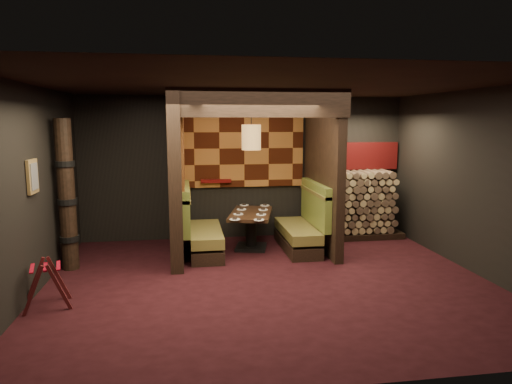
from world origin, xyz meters
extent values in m
cube|color=black|center=(0.00, 0.00, -0.01)|extent=(6.50, 5.50, 0.02)
cube|color=black|center=(0.00, 0.00, 2.86)|extent=(6.50, 5.50, 0.02)
cube|color=black|center=(0.00, 2.76, 1.43)|extent=(6.50, 0.02, 2.85)
cube|color=black|center=(0.00, -2.76, 1.43)|extent=(6.50, 0.02, 2.85)
cube|color=black|center=(-3.26, 0.00, 1.43)|extent=(0.02, 5.50, 2.85)
cube|color=black|center=(3.26, 0.00, 1.43)|extent=(0.02, 5.50, 2.85)
cube|color=black|center=(-1.35, 1.65, 1.43)|extent=(0.20, 2.20, 2.85)
cube|color=black|center=(1.30, 1.70, 1.43)|extent=(0.15, 2.10, 2.85)
cube|color=black|center=(-0.02, 0.70, 2.63)|extent=(2.85, 0.18, 0.44)
cube|color=#A06029|center=(-0.02, 2.71, 1.82)|extent=(2.40, 0.06, 1.55)
cube|color=#A06029|center=(-1.23, 1.82, 1.85)|extent=(0.04, 1.85, 1.45)
cube|color=#590B0B|center=(-0.60, 2.65, 1.18)|extent=(0.60, 0.12, 0.07)
cube|color=black|center=(-0.85, 1.65, 0.11)|extent=(0.55, 1.60, 0.22)
cube|color=brown|center=(-0.85, 1.65, 0.36)|extent=(0.55, 1.60, 0.18)
cube|color=olive|center=(-1.19, 1.65, 0.75)|extent=(0.12, 1.60, 0.78)
cube|color=brown|center=(-1.19, 1.65, 1.10)|extent=(0.15, 1.60, 0.06)
cube|color=black|center=(0.82, 1.65, 0.11)|extent=(0.55, 1.60, 0.22)
cube|color=brown|center=(0.82, 1.65, 0.36)|extent=(0.55, 1.60, 0.18)
cube|color=olive|center=(1.16, 1.65, 0.75)|extent=(0.12, 1.60, 0.78)
cube|color=brown|center=(1.16, 1.65, 1.10)|extent=(0.15, 1.60, 0.06)
cube|color=black|center=(-0.01, 1.81, 0.03)|extent=(0.67, 0.67, 0.06)
cylinder|color=black|center=(-0.01, 1.81, 0.32)|extent=(0.20, 0.20, 0.64)
cube|color=#321F12|center=(-0.01, 1.81, 0.67)|extent=(1.01, 1.45, 0.06)
cylinder|color=white|center=(-0.38, 1.21, 0.70)|extent=(0.18, 0.18, 0.01)
cube|color=black|center=(-0.38, 1.21, 0.72)|extent=(0.09, 0.12, 0.02)
cylinder|color=white|center=(0.02, 1.11, 0.70)|extent=(0.18, 0.18, 0.01)
cube|color=black|center=(0.02, 1.11, 0.72)|extent=(0.09, 0.12, 0.02)
cylinder|color=white|center=(-0.27, 1.65, 0.70)|extent=(0.18, 0.18, 0.01)
cube|color=black|center=(-0.27, 1.65, 0.72)|extent=(0.09, 0.12, 0.02)
cylinder|color=white|center=(0.13, 1.55, 0.70)|extent=(0.18, 0.18, 0.01)
cube|color=black|center=(0.13, 1.55, 0.72)|extent=(0.09, 0.12, 0.02)
cylinder|color=white|center=(-0.16, 2.08, 0.70)|extent=(0.18, 0.18, 0.01)
cube|color=black|center=(-0.16, 2.08, 0.72)|extent=(0.09, 0.12, 0.02)
cylinder|color=white|center=(0.24, 1.98, 0.70)|extent=(0.18, 0.18, 0.01)
cube|color=black|center=(0.24, 1.98, 0.72)|extent=(0.09, 0.12, 0.02)
cylinder|color=white|center=(-0.05, 2.52, 0.70)|extent=(0.18, 0.18, 0.01)
cube|color=black|center=(-0.05, 2.52, 0.72)|extent=(0.09, 0.12, 0.02)
cylinder|color=white|center=(0.35, 2.42, 0.70)|extent=(0.18, 0.18, 0.01)
cube|color=black|center=(0.35, 2.42, 0.72)|extent=(0.09, 0.12, 0.02)
cylinder|color=olive|center=(-0.01, 1.76, 2.07)|extent=(0.35, 0.35, 0.45)
sphere|color=#FFC672|center=(-0.01, 1.76, 2.07)|extent=(0.18, 0.18, 0.18)
cylinder|color=black|center=(-0.01, 1.76, 2.57)|extent=(0.02, 0.02, 0.56)
cube|color=olive|center=(-3.22, 0.10, 1.62)|extent=(0.04, 0.36, 0.46)
cube|color=#3F3F3F|center=(-3.20, 0.10, 1.62)|extent=(0.01, 0.27, 0.36)
cube|color=#441214|center=(-3.07, -0.68, 0.29)|extent=(0.29, 0.11, 0.65)
cube|color=#441214|center=(-2.78, -0.60, 0.29)|extent=(0.29, 0.11, 0.65)
cube|color=#441214|center=(-3.16, -0.31, 0.29)|extent=(0.29, 0.11, 0.65)
cube|color=#441214|center=(-2.87, -0.24, 0.29)|extent=(0.29, 0.11, 0.65)
cube|color=maroon|center=(-3.12, -0.50, 0.53)|extent=(0.14, 0.40, 0.01)
cube|color=maroon|center=(-2.97, -0.46, 0.53)|extent=(0.14, 0.40, 0.01)
cube|color=maroon|center=(-2.82, -0.42, 0.53)|extent=(0.14, 0.40, 0.01)
cylinder|color=black|center=(-3.05, 1.10, 1.20)|extent=(0.26, 0.26, 2.40)
cylinder|color=black|center=(-3.05, 1.10, 0.50)|extent=(0.31, 0.31, 0.09)
cylinder|color=black|center=(-3.05, 1.10, 1.10)|extent=(0.31, 0.31, 0.09)
cylinder|color=black|center=(-3.05, 1.10, 1.70)|extent=(0.31, 0.31, 0.09)
cube|color=black|center=(2.29, 2.35, 0.06)|extent=(1.73, 0.70, 0.12)
cube|color=brown|center=(2.29, 2.35, 0.74)|extent=(1.73, 0.70, 1.24)
cube|color=maroon|center=(2.29, 2.68, 1.64)|extent=(1.83, 0.10, 0.56)
cube|color=black|center=(1.39, 1.96, 1.43)|extent=(0.08, 0.08, 2.85)
camera|label=1|loc=(-1.17, -6.35, 2.35)|focal=32.00mm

